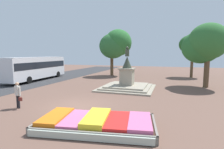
# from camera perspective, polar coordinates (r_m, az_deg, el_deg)

# --- Properties ---
(ground_plane) EXTENTS (84.60, 84.60, 0.00)m
(ground_plane) POSITION_cam_1_polar(r_m,az_deg,el_deg) (12.52, -11.33, -10.01)
(ground_plane) COLOR brown
(flower_planter) EXTENTS (6.04, 3.77, 0.61)m
(flower_planter) POSITION_cam_1_polar(r_m,az_deg,el_deg) (8.83, -5.23, -15.43)
(flower_planter) COLOR #38281C
(flower_planter) RESTS_ON ground_plane
(statue_monument) EXTENTS (5.45, 5.45, 4.35)m
(statue_monument) POSITION_cam_1_polar(r_m,az_deg,el_deg) (18.14, 4.89, -2.55)
(statue_monument) COLOR #9E937F
(statue_monument) RESTS_ON ground_plane
(city_bus) EXTENTS (3.20, 10.83, 3.17)m
(city_bus) POSITION_cam_1_polar(r_m,az_deg,el_deg) (26.35, -23.48, 2.30)
(city_bus) COLOR silver
(city_bus) RESTS_ON ground_plane
(pedestrian_with_handbag) EXTENTS (0.71, 0.34, 1.75)m
(pedestrian_with_handbag) POSITION_cam_1_polar(r_m,az_deg,el_deg) (13.11, -28.39, -5.48)
(pedestrian_with_handbag) COLOR black
(pedestrian_with_handbag) RESTS_ON ground_plane
(park_tree_far_left) EXTENTS (5.17, 5.08, 7.65)m
(park_tree_far_left) POSITION_cam_1_polar(r_m,az_deg,el_deg) (29.13, 1.26, 9.85)
(park_tree_far_left) COLOR brown
(park_tree_far_left) RESTS_ON ground_plane
(park_tree_behind_statue) EXTENTS (4.15, 4.01, 6.55)m
(park_tree_behind_statue) POSITION_cam_1_polar(r_m,az_deg,el_deg) (29.87, 25.01, 8.18)
(park_tree_behind_statue) COLOR brown
(park_tree_behind_statue) RESTS_ON ground_plane
(park_tree_far_right) EXTENTS (4.58, 4.29, 6.81)m
(park_tree_far_right) POSITION_cam_1_polar(r_m,az_deg,el_deg) (21.34, 27.97, 8.69)
(park_tree_far_right) COLOR brown
(park_tree_far_right) RESTS_ON ground_plane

